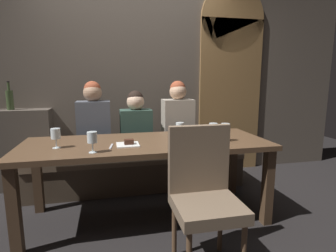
{
  "coord_description": "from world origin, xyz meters",
  "views": [
    {
      "loc": [
        -0.34,
        -2.37,
        1.3
      ],
      "look_at": [
        0.24,
        0.19,
        0.84
      ],
      "focal_mm": 28.85,
      "sensor_mm": 36.0,
      "label": 1
    }
  ],
  "objects_px": {
    "wine_glass_far_right": "(92,138)",
    "wine_glass_near_right": "(214,131)",
    "chair_near_side": "(204,188)",
    "wine_bottle_pale_label": "(10,99)",
    "wine_glass_center_back": "(225,129)",
    "banquette_bench": "(139,170)",
    "wine_glass_end_right": "(56,135)",
    "diner_redhead": "(94,121)",
    "dessert_plate": "(128,144)",
    "fork_on_table": "(111,146)",
    "dining_table": "(147,151)",
    "wine_glass_near_left": "(213,129)",
    "wine_glass_far_left": "(180,128)",
    "diner_far_end": "(178,118)",
    "diner_bearded": "(136,124)"
  },
  "relations": [
    {
      "from": "wine_glass_center_back",
      "to": "wine_glass_near_right",
      "type": "distance_m",
      "value": 0.17
    },
    {
      "from": "wine_glass_far_right",
      "to": "wine_glass_near_right",
      "type": "xyz_separation_m",
      "value": [
        1.01,
        0.04,
        0.0
      ]
    },
    {
      "from": "wine_glass_far_right",
      "to": "wine_glass_far_left",
      "type": "height_order",
      "value": "same"
    },
    {
      "from": "banquette_bench",
      "to": "chair_near_side",
      "type": "relative_size",
      "value": 2.55
    },
    {
      "from": "dining_table",
      "to": "diner_redhead",
      "type": "distance_m",
      "value": 0.88
    },
    {
      "from": "chair_near_side",
      "to": "diner_bearded",
      "type": "distance_m",
      "value": 1.49
    },
    {
      "from": "diner_bearded",
      "to": "wine_glass_end_right",
      "type": "xyz_separation_m",
      "value": [
        -0.74,
        -0.79,
        0.06
      ]
    },
    {
      "from": "wine_glass_far_right",
      "to": "fork_on_table",
      "type": "height_order",
      "value": "wine_glass_far_right"
    },
    {
      "from": "diner_bearded",
      "to": "diner_redhead",
      "type": "bearing_deg",
      "value": -178.05
    },
    {
      "from": "wine_glass_far_right",
      "to": "wine_glass_near_right",
      "type": "relative_size",
      "value": 1.0
    },
    {
      "from": "wine_bottle_pale_label",
      "to": "wine_glass_end_right",
      "type": "bearing_deg",
      "value": -59.12
    },
    {
      "from": "dining_table",
      "to": "diner_redhead",
      "type": "bearing_deg",
      "value": 124.88
    },
    {
      "from": "wine_glass_center_back",
      "to": "banquette_bench",
      "type": "bearing_deg",
      "value": 129.4
    },
    {
      "from": "wine_bottle_pale_label",
      "to": "fork_on_table",
      "type": "xyz_separation_m",
      "value": [
        1.1,
        -1.16,
        -0.33
      ]
    },
    {
      "from": "diner_far_end",
      "to": "dessert_plate",
      "type": "height_order",
      "value": "diner_far_end"
    },
    {
      "from": "wine_glass_end_right",
      "to": "dessert_plate",
      "type": "height_order",
      "value": "wine_glass_end_right"
    },
    {
      "from": "chair_near_side",
      "to": "wine_glass_far_left",
      "type": "bearing_deg",
      "value": 88.12
    },
    {
      "from": "diner_far_end",
      "to": "wine_glass_far_right",
      "type": "height_order",
      "value": "diner_far_end"
    },
    {
      "from": "dining_table",
      "to": "wine_glass_far_left",
      "type": "bearing_deg",
      "value": -1.77
    },
    {
      "from": "dessert_plate",
      "to": "diner_redhead",
      "type": "bearing_deg",
      "value": 111.18
    },
    {
      "from": "wine_glass_center_back",
      "to": "diner_far_end",
      "type": "bearing_deg",
      "value": 104.01
    },
    {
      "from": "dessert_plate",
      "to": "fork_on_table",
      "type": "relative_size",
      "value": 1.12
    },
    {
      "from": "banquette_bench",
      "to": "wine_glass_near_right",
      "type": "distance_m",
      "value": 1.26
    },
    {
      "from": "wine_bottle_pale_label",
      "to": "wine_glass_near_right",
      "type": "xyz_separation_m",
      "value": [
        1.97,
        -1.28,
        -0.21
      ]
    },
    {
      "from": "diner_bearded",
      "to": "wine_glass_center_back",
      "type": "bearing_deg",
      "value": -50.41
    },
    {
      "from": "chair_near_side",
      "to": "wine_glass_end_right",
      "type": "xyz_separation_m",
      "value": [
        -1.04,
        0.65,
        0.29
      ]
    },
    {
      "from": "diner_redhead",
      "to": "wine_glass_far_right",
      "type": "height_order",
      "value": "diner_redhead"
    },
    {
      "from": "diner_far_end",
      "to": "wine_glass_near_left",
      "type": "relative_size",
      "value": 5.05
    },
    {
      "from": "wine_glass_near_right",
      "to": "wine_glass_end_right",
      "type": "distance_m",
      "value": 1.32
    },
    {
      "from": "diner_bearded",
      "to": "wine_glass_far_left",
      "type": "bearing_deg",
      "value": -65.77
    },
    {
      "from": "wine_glass_far_right",
      "to": "fork_on_table",
      "type": "bearing_deg",
      "value": 48.17
    },
    {
      "from": "banquette_bench",
      "to": "wine_glass_end_right",
      "type": "distance_m",
      "value": 1.25
    },
    {
      "from": "chair_near_side",
      "to": "wine_glass_far_right",
      "type": "xyz_separation_m",
      "value": [
        -0.75,
        0.44,
        0.3
      ]
    },
    {
      "from": "wine_glass_end_right",
      "to": "dessert_plate",
      "type": "bearing_deg",
      "value": -3.3
    },
    {
      "from": "chair_near_side",
      "to": "wine_bottle_pale_label",
      "type": "xyz_separation_m",
      "value": [
        -1.71,
        1.76,
        0.51
      ]
    },
    {
      "from": "wine_glass_near_left",
      "to": "dessert_plate",
      "type": "height_order",
      "value": "wine_glass_near_left"
    },
    {
      "from": "wine_glass_center_back",
      "to": "wine_glass_near_left",
      "type": "bearing_deg",
      "value": 159.16
    },
    {
      "from": "wine_glass_far_left",
      "to": "fork_on_table",
      "type": "xyz_separation_m",
      "value": [
        -0.63,
        -0.12,
        -0.11
      ]
    },
    {
      "from": "wine_glass_far_left",
      "to": "dining_table",
      "type": "bearing_deg",
      "value": 178.23
    },
    {
      "from": "wine_glass_near_left",
      "to": "dining_table",
      "type": "bearing_deg",
      "value": 169.66
    },
    {
      "from": "wine_glass_near_right",
      "to": "diner_far_end",
      "type": "bearing_deg",
      "value": 94.22
    },
    {
      "from": "chair_near_side",
      "to": "diner_far_end",
      "type": "relative_size",
      "value": 1.18
    },
    {
      "from": "banquette_bench",
      "to": "wine_bottle_pale_label",
      "type": "relative_size",
      "value": 7.67
    },
    {
      "from": "wine_glass_near_left",
      "to": "fork_on_table",
      "type": "distance_m",
      "value": 0.92
    },
    {
      "from": "diner_redhead",
      "to": "dessert_plate",
      "type": "relative_size",
      "value": 4.35
    },
    {
      "from": "wine_bottle_pale_label",
      "to": "dessert_plate",
      "type": "relative_size",
      "value": 1.72
    },
    {
      "from": "dining_table",
      "to": "diner_redhead",
      "type": "xyz_separation_m",
      "value": [
        -0.49,
        0.7,
        0.19
      ]
    },
    {
      "from": "wine_glass_center_back",
      "to": "dessert_plate",
      "type": "xyz_separation_m",
      "value": [
        -0.87,
        0.04,
        -0.1
      ]
    },
    {
      "from": "wine_glass_far_right",
      "to": "dessert_plate",
      "type": "height_order",
      "value": "wine_glass_far_right"
    },
    {
      "from": "diner_redhead",
      "to": "wine_glass_far_left",
      "type": "distance_m",
      "value": 1.07
    }
  ]
}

